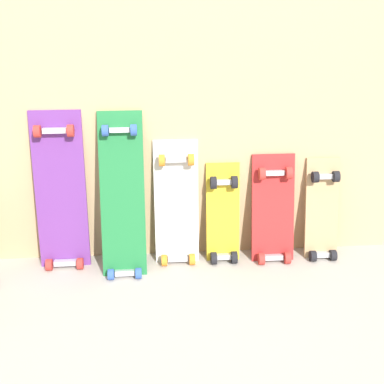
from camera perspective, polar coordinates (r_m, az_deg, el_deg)
The scene contains 8 objects.
ground_plane at distance 2.62m, azimuth -0.12°, elevation -7.25°, with size 12.00×12.00×0.00m, color #B2AAA0.
plywood_wall_panel at distance 2.42m, azimuth -0.26°, elevation 9.28°, with size 2.07×0.04×1.50m, color tan.
skateboard_purple at distance 2.50m, azimuth -14.49°, elevation -0.64°, with size 0.24×0.16×0.83m.
skateboard_green at distance 2.41m, azimuth -7.78°, elevation -1.15°, with size 0.21×0.27×0.83m.
skateboard_white at distance 2.49m, azimuth -1.75°, elevation -1.94°, with size 0.21×0.16×0.68m.
skateboard_yellow at distance 2.53m, azimuth 3.50°, elevation -3.05°, with size 0.16×0.16×0.56m.
skateboard_red at distance 2.55m, azimuth 9.09°, elevation -2.56°, with size 0.21×0.18×0.60m.
skateboard_natural at distance 2.63m, azimuth 14.37°, elevation -2.54°, with size 0.17×0.17×0.57m.
Camera 1 is at (-0.18, -2.29, 1.26)m, focal length 47.57 mm.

